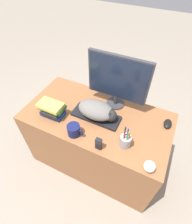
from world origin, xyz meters
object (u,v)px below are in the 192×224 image
computer_mouse (168,124)px  book_stack (52,109)px  monitor (118,80)px  pen_cup (125,141)px  coffee_mug (74,130)px  baseball (150,166)px  keyboard (96,116)px  phone (99,144)px  cat (98,110)px

computer_mouse → book_stack: bearing=-161.1°
monitor → pen_cup: monitor is taller
coffee_mug → baseball: (0.59, -0.03, -0.01)m
keyboard → computer_mouse: 0.58m
baseball → phone: 0.37m
keyboard → book_stack: 0.37m
cat → baseball: cat is taller
cat → monitor: bearing=71.6°
computer_mouse → coffee_mug: (-0.63, -0.40, 0.03)m
monitor → baseball: bearing=-48.2°
cat → computer_mouse: 0.57m
monitor → computer_mouse: 0.53m
pen_cup → book_stack: bearing=178.1°
coffee_mug → baseball: 0.59m
coffee_mug → keyboard: bearing=72.7°
book_stack → phone: bearing=-14.7°
keyboard → phone: bearing=-60.4°
keyboard → baseball: bearing=-27.2°
computer_mouse → pen_cup: (-0.25, -0.33, 0.03)m
baseball → book_stack: book_stack is taller
pen_cup → baseball: size_ratio=2.46×
baseball → book_stack: (-0.86, 0.13, 0.02)m
keyboard → cat: bearing=-0.0°
phone → keyboard: bearing=119.6°
cat → pen_cup: (0.30, -0.16, -0.03)m
keyboard → monitor: bearing=68.0°
keyboard → computer_mouse: bearing=17.3°
cat → coffee_mug: (-0.09, -0.23, -0.04)m
monitor → pen_cup: size_ratio=2.62×
computer_mouse → pen_cup: bearing=-126.8°
keyboard → book_stack: book_stack is taller
cat → computer_mouse: size_ratio=3.24×
baseball → cat: bearing=152.1°
keyboard → cat: cat is taller
coffee_mug → phone: phone is taller
cat → pen_cup: bearing=-27.8°
coffee_mug → cat: bearing=69.3°
keyboard → pen_cup: pen_cup is taller
phone → monitor: bearing=97.4°
monitor → phone: (0.06, -0.48, -0.22)m
keyboard → baseball: 0.58m
pen_cup → book_stack: (-0.65, 0.02, 0.01)m
pen_cup → baseball: pen_cup is taller
computer_mouse → monitor: bearing=174.9°
monitor → coffee_mug: 0.52m
cat → baseball: size_ratio=4.21×
pen_cup → phone: (-0.16, -0.11, -0.00)m
pen_cup → phone: size_ratio=1.85×
computer_mouse → book_stack: (-0.90, -0.31, 0.05)m
keyboard → computer_mouse: size_ratio=3.97×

